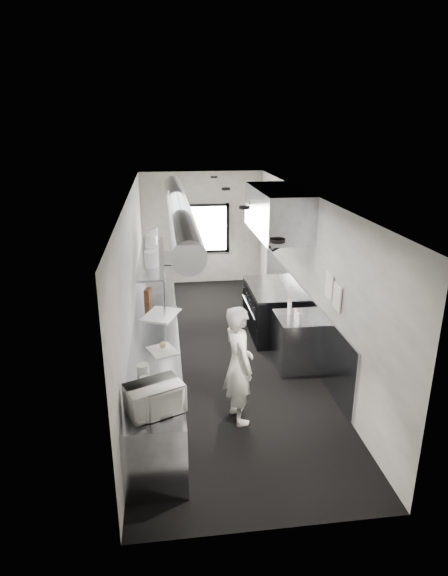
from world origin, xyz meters
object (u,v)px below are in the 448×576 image
object	(u,v)px
knife_block	(148,295)
plate_stack_a	(151,259)
squeeze_bottle_c	(296,314)
plate_stack_c	(151,243)
bottle_station	(295,342)
squeeze_bottle_b	(297,317)
far_work_table	(158,276)
microwave	(154,398)
deli_tub_b	(143,368)
plate_stack_b	(152,254)
squeeze_bottle_e	(289,305)
range	(270,310)
squeeze_bottle_a	(299,319)
pass_shelf	(152,257)
exhaust_hood	(277,211)
deli_tub_a	(145,381)
cutting_board	(161,315)
squeeze_bottle_d	(290,309)
prep_counter	(157,345)
small_plate	(163,348)
line_cook	(239,365)
plate_stack_d	(152,237)

from	to	relation	value
knife_block	plate_stack_a	bearing A→B (deg)	-30.99
squeeze_bottle_c	plate_stack_c	bearing A→B (deg)	138.87
bottle_station	squeeze_bottle_b	xyz separation A→B (m)	(-0.05, -0.20, 0.54)
far_work_table	knife_block	distance (m)	2.90
far_work_table	plate_stack_a	size ratio (longest dim) A/B	4.39
microwave	deli_tub_b	xyz separation A→B (m)	(-0.16, 0.89, -0.11)
plate_stack_b	squeeze_bottle_c	distance (m)	2.74
knife_block	squeeze_bottle_e	size ratio (longest dim) A/B	1.14
bottle_station	squeeze_bottle_c	distance (m)	0.53
range	squeeze_bottle_a	bearing A→B (deg)	-87.73
pass_shelf	far_work_table	world-z (taller)	pass_shelf
exhaust_hood	deli_tub_a	world-z (taller)	exhaust_hood
far_work_table	microwave	bearing A→B (deg)	-89.85
far_work_table	plate_stack_c	bearing A→B (deg)	-91.75
cutting_board	squeeze_bottle_d	world-z (taller)	squeeze_bottle_d
prep_counter	small_plate	world-z (taller)	small_plate
far_work_table	microwave	distance (m)	6.32
squeeze_bottle_b	knife_block	bearing A→B (deg)	152.12
deli_tub_b	squeeze_bottle_d	distance (m)	2.88
line_cook	deli_tub_b	xyz separation A→B (m)	(-1.26, -0.15, 0.11)
deli_tub_b	plate_stack_a	bearing A→B (deg)	87.42
microwave	plate_stack_b	size ratio (longest dim) A/B	1.99
knife_block	prep_counter	bearing A→B (deg)	-64.44
range	deli_tub_a	world-z (taller)	deli_tub_a
pass_shelf	squeeze_bottle_e	distance (m)	2.74
range	plate_stack_b	bearing A→B (deg)	-176.30
microwave	cutting_board	distance (m)	2.76
pass_shelf	plate_stack_d	distance (m)	0.66
plate_stack_d	squeeze_bottle_a	bearing A→B (deg)	-48.37
microwave	prep_counter	bearing A→B (deg)	67.00
cutting_board	line_cook	bearing A→B (deg)	-59.25
squeeze_bottle_a	squeeze_bottle_d	xyz separation A→B (m)	(-0.04, 0.42, 0.01)
microwave	squeeze_bottle_b	bearing A→B (deg)	21.13
microwave	knife_block	size ratio (longest dim) A/B	2.44
deli_tub_b	exhaust_hood	bearing A→B (deg)	50.53
plate_stack_d	exhaust_hood	bearing A→B (deg)	-21.71
small_plate	line_cook	bearing A→B (deg)	-26.16
line_cook	squeeze_bottle_d	xyz separation A→B (m)	(1.10, 1.50, 0.16)
exhaust_hood	squeeze_bottle_a	xyz separation A→B (m)	(0.01, -1.68, -1.40)
pass_shelf	plate_stack_b	xyz separation A→B (m)	(0.01, -0.44, 0.17)
small_plate	plate_stack_c	bearing A→B (deg)	93.51
prep_counter	plate_stack_b	bearing A→B (deg)	91.42
exhaust_hood	small_plate	size ratio (longest dim) A/B	11.60
microwave	squeeze_bottle_e	distance (m)	3.49
knife_block	plate_stack_a	xyz separation A→B (m)	(0.09, -0.10, 0.69)
prep_counter	range	world-z (taller)	range
bottle_station	squeeze_bottle_b	distance (m)	0.58
exhaust_hood	microwave	distance (m)	4.59
far_work_table	cutting_board	xyz separation A→B (m)	(0.09, -3.53, 0.46)
far_work_table	small_plate	size ratio (longest dim) A/B	6.33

